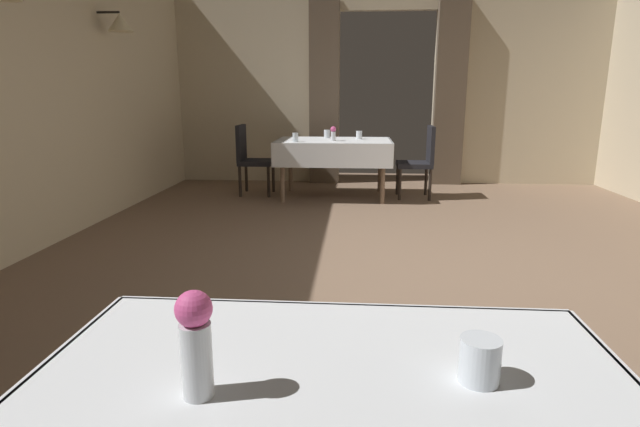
{
  "coord_description": "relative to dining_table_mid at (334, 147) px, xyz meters",
  "views": [
    {
      "loc": [
        -0.42,
        -3.54,
        1.31
      ],
      "look_at": [
        -0.71,
        0.45,
        0.36
      ],
      "focal_mm": 28.03,
      "sensor_mm": 36.0,
      "label": 1
    }
  ],
  "objects": [
    {
      "name": "glass_mid_b",
      "position": [
        -0.11,
        0.28,
        0.15
      ],
      "size": [
        0.08,
        0.08,
        0.11
      ],
      "primitive_type": "cylinder",
      "color": "silver",
      "rests_on": "dining_table_mid"
    },
    {
      "name": "flower_vase_mid",
      "position": [
        -0.0,
        -0.15,
        0.19
      ],
      "size": [
        0.07,
        0.07,
        0.18
      ],
      "color": "silver",
      "rests_on": "dining_table_mid"
    },
    {
      "name": "glass_mid_d",
      "position": [
        0.32,
        0.13,
        0.15
      ],
      "size": [
        0.08,
        0.08,
        0.11
      ],
      "primitive_type": "cylinder",
      "color": "silver",
      "rests_on": "dining_table_mid"
    },
    {
      "name": "dining_table_mid",
      "position": [
        0.0,
        0.0,
        0.0
      ],
      "size": [
        1.48,
        1.0,
        0.75
      ],
      "color": "#7A604C",
      "rests_on": "ground"
    },
    {
      "name": "glass_mid_c",
      "position": [
        -0.46,
        -0.32,
        0.15
      ],
      "size": [
        0.07,
        0.07,
        0.11
      ],
      "primitive_type": "cylinder",
      "color": "silver",
      "rests_on": "dining_table_mid"
    },
    {
      "name": "chair_mid_left",
      "position": [
        -1.12,
        0.11,
        -0.14
      ],
      "size": [
        0.44,
        0.44,
        0.93
      ],
      "color": "black",
      "rests_on": "ground"
    },
    {
      "name": "chair_mid_right",
      "position": [
        1.12,
        0.04,
        -0.14
      ],
      "size": [
        0.44,
        0.44,
        0.93
      ],
      "color": "black",
      "rests_on": "ground"
    },
    {
      "name": "glass_near_c",
      "position": [
        0.55,
        -5.55,
        0.14
      ],
      "size": [
        0.08,
        0.08,
        0.09
      ],
      "primitive_type": "cylinder",
      "color": "silver",
      "rests_on": "dining_table_near"
    },
    {
      "name": "wall_back",
      "position": [
        0.72,
        1.24,
        0.87
      ],
      "size": [
        6.4,
        0.27,
        3.0
      ],
      "color": "beige",
      "rests_on": "ground"
    },
    {
      "name": "ground",
      "position": [
        0.72,
        -2.94,
        -0.66
      ],
      "size": [
        10.08,
        10.08,
        0.0
      ],
      "primitive_type": "plane",
      "color": "#7A604C"
    },
    {
      "name": "flower_vase_near",
      "position": [
        0.01,
        -5.64,
        0.21
      ],
      "size": [
        0.07,
        0.07,
        0.21
      ],
      "color": "silver",
      "rests_on": "dining_table_near"
    }
  ]
}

